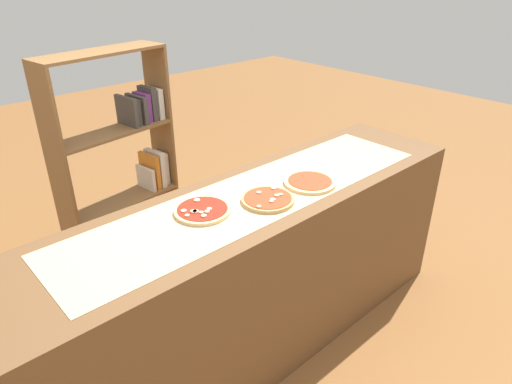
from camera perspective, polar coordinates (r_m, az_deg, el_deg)
The scene contains 7 objects.
ground_plane at distance 2.81m, azimuth -0.00°, elevation -17.66°, with size 12.00×12.00×0.00m, color brown.
counter at distance 2.50m, azimuth -0.00°, elevation -10.02°, with size 2.55×0.64×0.94m, color brown.
parchment_paper at distance 2.25m, azimuth -0.00°, elevation -0.43°, with size 2.05×0.48×0.00m, color tan.
pizza_mushroom_0 at distance 2.11m, azimuth -6.69°, elevation -2.26°, with size 0.26×0.26×0.03m.
pizza_mushroom_1 at distance 2.19m, azimuth 1.47°, elevation -0.92°, with size 0.26×0.26×0.03m.
pizza_plain_2 at distance 2.38m, azimuth 6.71°, elevation 1.24°, with size 0.27×0.27×0.02m.
bookshelf at distance 3.24m, azimuth -15.10°, elevation 2.22°, with size 0.83×0.35×1.50m.
Camera 1 is at (-1.34, -1.47, 1.99)m, focal length 32.16 mm.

